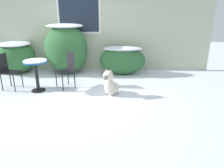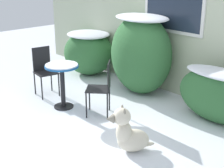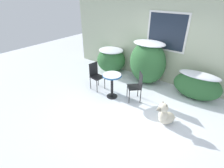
{
  "view_description": "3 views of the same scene",
  "coord_description": "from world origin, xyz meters",
  "px_view_note": "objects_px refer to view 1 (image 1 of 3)",
  "views": [
    {
      "loc": [
        1.16,
        -4.74,
        2.0
      ],
      "look_at": [
        1.0,
        0.07,
        0.25
      ],
      "focal_mm": 35.0,
      "sensor_mm": 36.0,
      "label": 1
    },
    {
      "loc": [
        3.78,
        -2.86,
        2.38
      ],
      "look_at": [
        0.0,
        0.6,
        0.55
      ],
      "focal_mm": 55.0,
      "sensor_mm": 36.0,
      "label": 2
    },
    {
      "loc": [
        1.96,
        -3.5,
        2.99
      ],
      "look_at": [
        -0.83,
        0.22,
        0.45
      ],
      "focal_mm": 28.0,
      "sensor_mm": 36.0,
      "label": 3
    }
  ],
  "objects_px": {
    "patio_table": "(36,68)",
    "patio_chair_near_table": "(67,68)",
    "patio_chair_far_side": "(8,70)",
    "dog": "(111,85)"
  },
  "relations": [
    {
      "from": "patio_table",
      "to": "patio_chair_far_side",
      "type": "xyz_separation_m",
      "value": [
        -0.75,
        0.11,
        -0.09
      ]
    },
    {
      "from": "dog",
      "to": "patio_chair_near_table",
      "type": "bearing_deg",
      "value": -173.85
    },
    {
      "from": "patio_chair_near_table",
      "to": "patio_chair_far_side",
      "type": "height_order",
      "value": "same"
    },
    {
      "from": "patio_table",
      "to": "dog",
      "type": "distance_m",
      "value": 1.84
    },
    {
      "from": "patio_chair_near_table",
      "to": "patio_chair_far_side",
      "type": "distance_m",
      "value": 1.44
    },
    {
      "from": "dog",
      "to": "patio_chair_far_side",
      "type": "bearing_deg",
      "value": -156.37
    },
    {
      "from": "patio_chair_near_table",
      "to": "patio_table",
      "type": "bearing_deg",
      "value": -108.13
    },
    {
      "from": "patio_table",
      "to": "dog",
      "type": "relative_size",
      "value": 1.2
    },
    {
      "from": "patio_table",
      "to": "dog",
      "type": "height_order",
      "value": "patio_table"
    },
    {
      "from": "patio_table",
      "to": "patio_chair_near_table",
      "type": "relative_size",
      "value": 0.86
    }
  ]
}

